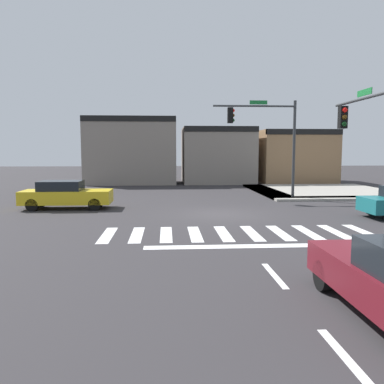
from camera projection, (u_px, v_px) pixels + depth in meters
The scene contains 8 objects.
ground_plane at pixel (221, 214), 19.23m from camera, with size 120.00×120.00×0.00m, color #302D30.
crosswalk_near at pixel (238, 233), 14.76m from camera, with size 10.07×2.78×0.01m.
bike_detector_marking at pixel (338, 270), 10.22m from camera, with size 1.17×1.17×0.01m.
curb_corner_northeast at pixel (318, 191), 29.12m from camera, with size 10.00×10.60×0.15m.
storefront_row at pixel (213, 154), 37.94m from camera, with size 23.20×6.76×6.09m.
traffic_signal_southeast at pixel (367, 131), 14.97m from camera, with size 0.32×4.57×5.61m.
traffic_signal_northeast at pixel (267, 131), 24.63m from camera, with size 5.23×0.32×6.18m.
car_yellow at pixel (66, 195), 20.94m from camera, with size 4.64×1.78×1.49m.
Camera 1 is at (-2.66, -18.87, 3.08)m, focal length 36.98 mm.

